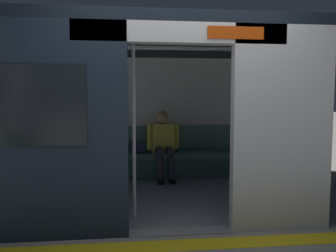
{
  "coord_description": "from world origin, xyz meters",
  "views": [
    {
      "loc": [
        0.47,
        3.21,
        1.37
      ],
      "look_at": [
        -0.02,
        -1.34,
        0.99
      ],
      "focal_mm": 34.67,
      "sensor_mm": 36.0,
      "label": 1
    }
  ],
  "objects_px": {
    "handbag": "(137,148)",
    "book": "(180,151)",
    "bench_seat": "(161,158)",
    "grab_pole_door": "(134,128)",
    "train_car": "(162,90)",
    "person_seated": "(163,140)"
  },
  "relations": [
    {
      "from": "train_car",
      "to": "bench_seat",
      "type": "relative_size",
      "value": 2.02
    },
    {
      "from": "handbag",
      "to": "book",
      "type": "bearing_deg",
      "value": -177.44
    },
    {
      "from": "bench_seat",
      "to": "grab_pole_door",
      "type": "distance_m",
      "value": 2.08
    },
    {
      "from": "train_car",
      "to": "grab_pole_door",
      "type": "xyz_separation_m",
      "value": [
        0.39,
        0.8,
        -0.45
      ]
    },
    {
      "from": "book",
      "to": "grab_pole_door",
      "type": "bearing_deg",
      "value": 65.54
    },
    {
      "from": "bench_seat",
      "to": "book",
      "type": "bearing_deg",
      "value": -167.93
    },
    {
      "from": "bench_seat",
      "to": "book",
      "type": "height_order",
      "value": "book"
    },
    {
      "from": "book",
      "to": "handbag",
      "type": "bearing_deg",
      "value": 0.77
    },
    {
      "from": "person_seated",
      "to": "book",
      "type": "distance_m",
      "value": 0.4
    },
    {
      "from": "bench_seat",
      "to": "person_seated",
      "type": "distance_m",
      "value": 0.33
    },
    {
      "from": "bench_seat",
      "to": "person_seated",
      "type": "relative_size",
      "value": 2.71
    },
    {
      "from": "bench_seat",
      "to": "handbag",
      "type": "bearing_deg",
      "value": -5.95
    },
    {
      "from": "bench_seat",
      "to": "grab_pole_door",
      "type": "height_order",
      "value": "grab_pole_door"
    },
    {
      "from": "train_car",
      "to": "person_seated",
      "type": "xyz_separation_m",
      "value": [
        -0.12,
        -1.04,
        -0.84
      ]
    },
    {
      "from": "person_seated",
      "to": "train_car",
      "type": "bearing_deg",
      "value": 83.71
    },
    {
      "from": "person_seated",
      "to": "handbag",
      "type": "relative_size",
      "value": 4.5
    },
    {
      "from": "bench_seat",
      "to": "book",
      "type": "distance_m",
      "value": 0.39
    },
    {
      "from": "bench_seat",
      "to": "grab_pole_door",
      "type": "relative_size",
      "value": 1.51
    },
    {
      "from": "bench_seat",
      "to": "person_seated",
      "type": "height_order",
      "value": "person_seated"
    },
    {
      "from": "grab_pole_door",
      "to": "book",
      "type": "bearing_deg",
      "value": -112.67
    },
    {
      "from": "person_seated",
      "to": "handbag",
      "type": "xyz_separation_m",
      "value": [
        0.45,
        -0.1,
        -0.14
      ]
    },
    {
      "from": "bench_seat",
      "to": "handbag",
      "type": "height_order",
      "value": "handbag"
    }
  ]
}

